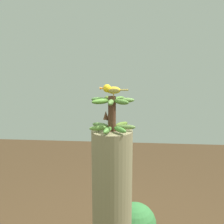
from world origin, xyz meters
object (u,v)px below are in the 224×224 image
perched_bird (111,89)px  banana_tree (112,220)px  banana_bunch (112,114)px  tropical_shrub (135,224)px

perched_bird → banana_tree: bearing=-7.7°
banana_bunch → tropical_shrub: (0.17, 0.59, -1.18)m
perched_bird → banana_bunch: bearing=19.7°
banana_bunch → perched_bird: (-0.00, -0.00, 0.16)m
banana_tree → banana_bunch: banana_bunch is taller
banana_tree → perched_bird: perched_bird is taller
tropical_shrub → banana_bunch: bearing=-106.1°
banana_bunch → perched_bird: perched_bird is taller
banana_bunch → banana_tree: bearing=-45.1°
banana_tree → perched_bird: (-0.01, 0.00, 0.93)m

